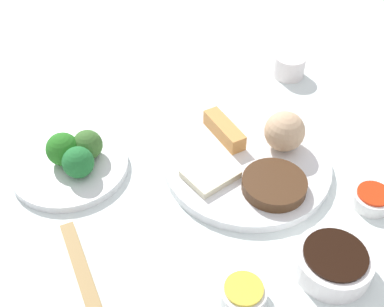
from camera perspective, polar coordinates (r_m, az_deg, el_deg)
The scene contains 18 objects.
tabletop at distance 0.83m, azimuth 5.29°, elevation -3.61°, with size 2.20×2.20×0.02m, color white.
main_plate at distance 0.84m, azimuth 6.32°, elevation -1.25°, with size 0.28×0.28×0.02m, color white.
rice_scoop at distance 0.85m, azimuth 10.57°, elevation 2.52°, with size 0.07×0.07×0.07m, color tan.
spring_roll at distance 0.87m, azimuth 3.71°, elevation 2.71°, with size 0.10×0.03×0.03m, color #DD9449.
crab_rangoon_wonton at distance 0.80m, azimuth 2.12°, elevation -2.37°, with size 0.08×0.07×0.01m, color beige.
stir_fry_heap at distance 0.79m, azimuth 9.40°, elevation -3.53°, with size 0.10×0.10×0.02m, color #462B17.
broccoli_plate at distance 0.86m, azimuth -13.82°, elevation -1.44°, with size 0.20×0.20×0.01m, color white.
broccoli_floret_0 at distance 0.84m, azimuth -14.59°, elevation 0.49°, with size 0.06×0.06×0.06m, color #277420.
broccoli_floret_1 at distance 0.81m, azimuth -12.93°, elevation -0.99°, with size 0.05×0.05×0.05m, color #227132.
broccoli_floret_3 at distance 0.84m, azimuth -11.89°, elevation 0.99°, with size 0.05×0.05×0.05m, color #3B6A2D.
soy_sauce_bowl at distance 0.72m, azimuth 15.85°, elevation -11.98°, with size 0.11×0.11×0.04m, color white.
soy_sauce_bowl_liquid at distance 0.71m, azimuth 16.15°, elevation -11.07°, with size 0.09×0.09×0.00m, color black.
sauce_ramekin_sweet_and_sour at distance 0.83m, azimuth 19.94°, elevation -4.94°, with size 0.06×0.06×0.02m, color white.
sauce_ramekin_sweet_and_sour_liquid at distance 0.82m, azimuth 20.15°, elevation -4.33°, with size 0.05×0.05×0.00m, color red.
sauce_ramekin_hot_mustard at distance 0.68m, azimuth 5.89°, elevation -15.71°, with size 0.06×0.06×0.02m, color white.
sauce_ramekin_hot_mustard_liquid at distance 0.67m, azimuth 5.97°, elevation -15.14°, with size 0.05×0.05×0.00m, color gold.
teacup at distance 1.06m, azimuth 11.10°, elevation 9.82°, with size 0.06×0.06×0.05m, color white.
chopsticks_pair at distance 0.71m, azimuth -12.15°, elevation -14.08°, with size 0.21×0.02×0.01m, color #A4824C.
Camera 1 is at (0.46, 0.33, 0.61)m, focal length 46.52 mm.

